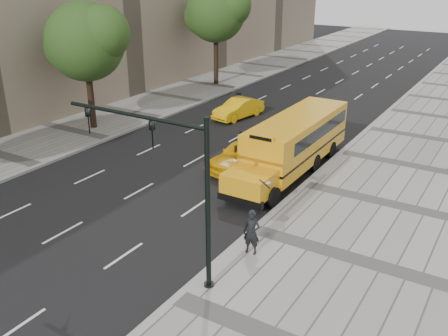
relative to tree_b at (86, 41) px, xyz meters
The scene contains 12 objects.
ground 12.11m from the tree_b, ahead, with size 140.00×140.00×0.00m, color black.
sidewalk_museum 23.22m from the tree_b, ahead, with size 12.00×140.00×0.15m, color gray.
sidewalk_far 6.16m from the tree_b, 115.39° to the right, with size 6.00×140.00×0.15m, color gray.
curb_museum 17.51m from the tree_b, ahead, with size 0.30×140.00×0.15m, color gray.
curb_far 6.58m from the tree_b, 27.71° to the right, with size 0.30×140.00×0.15m, color gray.
tree_b is the anchor object (origin of this frame).
tree_c 16.01m from the tree_b, 89.99° to the left, with size 6.08×5.41×9.41m.
school_bus 15.52m from the tree_b, ahead, with size 2.96×11.56×3.19m.
taxi_near 13.49m from the tree_b, ahead, with size 1.95×4.85×1.65m, color #F8B50A.
taxi_far 11.80m from the tree_b, 46.96° to the left, with size 1.53×4.39×1.45m, color #F8B50A.
pedestrian 19.90m from the tree_b, 26.52° to the right, with size 0.68×0.44×1.85m, color black.
traffic_signal 19.37m from the tree_b, 35.96° to the right, with size 6.18×0.36×6.40m.
Camera 1 is at (14.86, -22.42, 10.82)m, focal length 40.00 mm.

